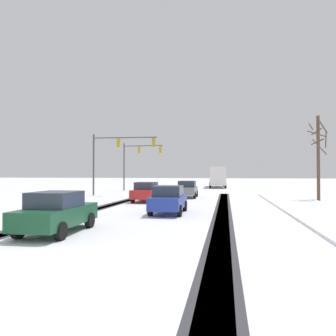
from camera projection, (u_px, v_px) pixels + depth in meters
name	position (u px, v px, depth m)	size (l,w,h in m)	color
wheel_track_left_lane	(101.00, 207.00, 21.47)	(0.97, 31.88, 0.01)	#38383D
wheel_track_right_lane	(224.00, 209.00, 19.92)	(0.87, 31.88, 0.01)	#38383D
wheel_track_center	(222.00, 209.00, 19.95)	(0.85, 31.88, 0.01)	#38383D
wheel_track_oncoming	(106.00, 207.00, 21.41)	(0.81, 31.88, 0.01)	#38383D
sidewalk_kerb_right	(324.00, 214.00, 17.48)	(4.00, 31.88, 0.12)	white
traffic_signal_near_left	(116.00, 151.00, 32.55)	(6.90, 0.75, 6.50)	#47474C
traffic_signal_far_left	(137.00, 157.00, 42.22)	(5.58, 0.57, 6.50)	#47474C
car_grey_lead	(187.00, 189.00, 29.87)	(1.89, 4.13, 1.62)	slate
car_red_second	(147.00, 192.00, 25.53)	(1.85, 4.11, 1.62)	red
car_blue_third	(169.00, 199.00, 18.02)	(1.89, 4.13, 1.62)	#233899
car_dark_green_fourth	(57.00, 212.00, 12.09)	(1.96, 4.16, 1.62)	#194C2D
bus_oncoming	(217.00, 175.00, 52.35)	(3.01, 11.09, 3.38)	silver
bare_tree_sidewalk_mid	(318.00, 154.00, 26.38)	(1.78, 1.65, 7.28)	brown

